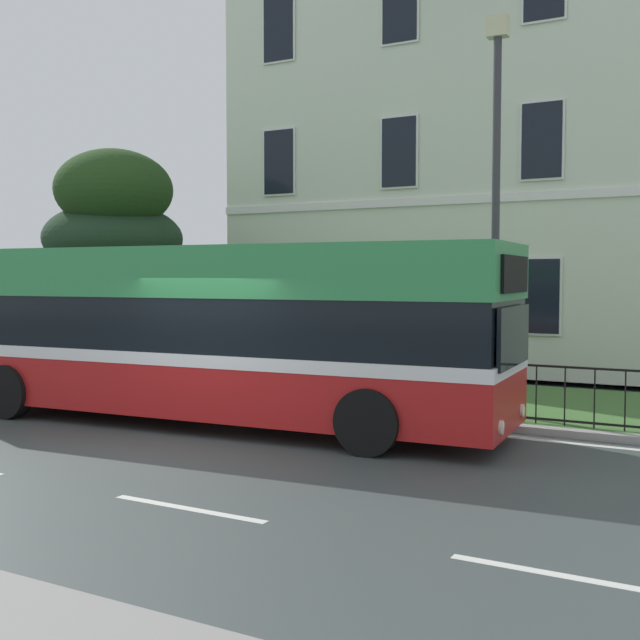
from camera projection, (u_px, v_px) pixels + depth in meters
ground_plane at (194, 445)px, 11.83m from camera, size 60.00×56.00×0.18m
georgian_townhouse at (519, 123)px, 22.66m from camera, size 14.31×9.47×13.62m
iron_verge_railing at (372, 381)px, 14.25m from camera, size 16.92×0.04×0.97m
evergreen_tree at (111, 287)px, 20.17m from camera, size 5.56×5.56×5.71m
single_decker_bus at (207, 331)px, 13.43m from camera, size 10.59×3.06×3.01m
street_lamp_post at (496, 189)px, 13.59m from camera, size 0.36×0.24×6.86m
litter_bin at (286, 368)px, 15.54m from camera, size 0.54×0.54×1.18m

